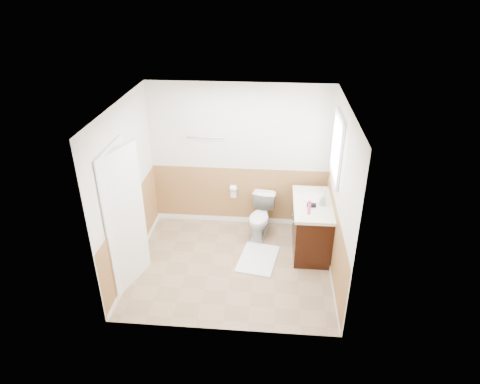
# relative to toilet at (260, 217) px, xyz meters

# --- Properties ---
(floor) EXTENTS (3.00, 3.00, 0.00)m
(floor) POSITION_rel_toilet_xyz_m (-0.39, -0.89, -0.35)
(floor) COLOR #8C7051
(floor) RESTS_ON ground
(ceiling) EXTENTS (3.00, 3.00, 0.00)m
(ceiling) POSITION_rel_toilet_xyz_m (-0.39, -0.89, 2.15)
(ceiling) COLOR white
(ceiling) RESTS_ON floor
(wall_back) EXTENTS (3.00, 0.00, 3.00)m
(wall_back) POSITION_rel_toilet_xyz_m (-0.39, 0.41, 0.90)
(wall_back) COLOR silver
(wall_back) RESTS_ON floor
(wall_front) EXTENTS (3.00, 0.00, 3.00)m
(wall_front) POSITION_rel_toilet_xyz_m (-0.39, -2.19, 0.90)
(wall_front) COLOR silver
(wall_front) RESTS_ON floor
(wall_left) EXTENTS (0.00, 3.00, 3.00)m
(wall_left) POSITION_rel_toilet_xyz_m (-1.89, -0.89, 0.90)
(wall_left) COLOR silver
(wall_left) RESTS_ON floor
(wall_right) EXTENTS (0.00, 3.00, 3.00)m
(wall_right) POSITION_rel_toilet_xyz_m (1.11, -0.89, 0.90)
(wall_right) COLOR silver
(wall_right) RESTS_ON floor
(wainscot_back) EXTENTS (3.00, 0.00, 3.00)m
(wainscot_back) POSITION_rel_toilet_xyz_m (-0.39, 0.40, 0.15)
(wainscot_back) COLOR #A07940
(wainscot_back) RESTS_ON floor
(wainscot_front) EXTENTS (3.00, 0.00, 3.00)m
(wainscot_front) POSITION_rel_toilet_xyz_m (-0.39, -2.18, 0.15)
(wainscot_front) COLOR #A07940
(wainscot_front) RESTS_ON floor
(wainscot_left) EXTENTS (0.00, 2.60, 2.60)m
(wainscot_left) POSITION_rel_toilet_xyz_m (-1.88, -0.89, 0.15)
(wainscot_left) COLOR #A07940
(wainscot_left) RESTS_ON floor
(wainscot_right) EXTENTS (0.00, 2.60, 2.60)m
(wainscot_right) POSITION_rel_toilet_xyz_m (1.10, -0.89, 0.15)
(wainscot_right) COLOR #A07940
(wainscot_right) RESTS_ON floor
(toilet) EXTENTS (0.50, 0.74, 0.70)m
(toilet) POSITION_rel_toilet_xyz_m (0.00, 0.00, 0.00)
(toilet) COLOR silver
(toilet) RESTS_ON floor
(bath_mat) EXTENTS (0.68, 0.88, 0.02)m
(bath_mat) POSITION_rel_toilet_xyz_m (0.00, -0.70, -0.34)
(bath_mat) COLOR white
(bath_mat) RESTS_ON floor
(vanity_cabinet) EXTENTS (0.55, 1.10, 0.80)m
(vanity_cabinet) POSITION_rel_toilet_xyz_m (0.83, -0.33, 0.05)
(vanity_cabinet) COLOR black
(vanity_cabinet) RESTS_ON floor
(vanity_knob_left) EXTENTS (0.03, 0.03, 0.03)m
(vanity_knob_left) POSITION_rel_toilet_xyz_m (0.53, -0.43, 0.20)
(vanity_knob_left) COLOR silver
(vanity_knob_left) RESTS_ON vanity_cabinet
(vanity_knob_right) EXTENTS (0.03, 0.03, 0.03)m
(vanity_knob_right) POSITION_rel_toilet_xyz_m (0.53, -0.23, 0.20)
(vanity_knob_right) COLOR silver
(vanity_knob_right) RESTS_ON vanity_cabinet
(countertop) EXTENTS (0.60, 1.15, 0.05)m
(countertop) POSITION_rel_toilet_xyz_m (0.82, -0.33, 0.48)
(countertop) COLOR beige
(countertop) RESTS_ON vanity_cabinet
(sink_basin) EXTENTS (0.36, 0.36, 0.02)m
(sink_basin) POSITION_rel_toilet_xyz_m (0.83, -0.18, 0.51)
(sink_basin) COLOR silver
(sink_basin) RESTS_ON countertop
(faucet) EXTENTS (0.02, 0.02, 0.14)m
(faucet) POSITION_rel_toilet_xyz_m (1.01, -0.18, 0.57)
(faucet) COLOR white
(faucet) RESTS_ON countertop
(lotion_bottle) EXTENTS (0.05, 0.05, 0.22)m
(lotion_bottle) POSITION_rel_toilet_xyz_m (0.73, -0.67, 0.61)
(lotion_bottle) COLOR #EC3D91
(lotion_bottle) RESTS_ON countertop
(soap_dispenser) EXTENTS (0.09, 0.09, 0.18)m
(soap_dispenser) POSITION_rel_toilet_xyz_m (0.95, -0.39, 0.59)
(soap_dispenser) COLOR #929DA4
(soap_dispenser) RESTS_ON countertop
(hair_dryer_body) EXTENTS (0.14, 0.07, 0.07)m
(hair_dryer_body) POSITION_rel_toilet_xyz_m (0.78, -0.46, 0.54)
(hair_dryer_body) COLOR black
(hair_dryer_body) RESTS_ON countertop
(hair_dryer_handle) EXTENTS (0.03, 0.03, 0.07)m
(hair_dryer_handle) POSITION_rel_toilet_xyz_m (0.75, -0.44, 0.51)
(hair_dryer_handle) COLOR black
(hair_dryer_handle) RESTS_ON countertop
(mirror_panel) EXTENTS (0.02, 0.35, 0.90)m
(mirror_panel) POSITION_rel_toilet_xyz_m (1.09, 0.21, 1.20)
(mirror_panel) COLOR silver
(mirror_panel) RESTS_ON wall_right
(window_frame) EXTENTS (0.04, 0.80, 1.00)m
(window_frame) POSITION_rel_toilet_xyz_m (1.08, -0.30, 1.40)
(window_frame) COLOR white
(window_frame) RESTS_ON wall_right
(window_glass) EXTENTS (0.01, 0.70, 0.90)m
(window_glass) POSITION_rel_toilet_xyz_m (1.10, -0.30, 1.40)
(window_glass) COLOR white
(window_glass) RESTS_ON wall_right
(door) EXTENTS (0.29, 0.78, 2.04)m
(door) POSITION_rel_toilet_xyz_m (-1.79, -1.34, 0.67)
(door) COLOR white
(door) RESTS_ON wall_left
(door_frame) EXTENTS (0.02, 0.92, 2.10)m
(door_frame) POSITION_rel_toilet_xyz_m (-1.86, -1.34, 0.68)
(door_frame) COLOR white
(door_frame) RESTS_ON wall_left
(door_knob) EXTENTS (0.06, 0.06, 0.06)m
(door_knob) POSITION_rel_toilet_xyz_m (-1.73, -1.01, 0.60)
(door_knob) COLOR silver
(door_knob) RESTS_ON door
(towel_bar) EXTENTS (0.62, 0.02, 0.02)m
(towel_bar) POSITION_rel_toilet_xyz_m (-0.94, 0.36, 1.25)
(towel_bar) COLOR silver
(towel_bar) RESTS_ON wall_back
(tp_holder_bar) EXTENTS (0.14, 0.02, 0.02)m
(tp_holder_bar) POSITION_rel_toilet_xyz_m (-0.49, 0.34, 0.35)
(tp_holder_bar) COLOR silver
(tp_holder_bar) RESTS_ON wall_back
(tp_roll) EXTENTS (0.10, 0.11, 0.11)m
(tp_roll) POSITION_rel_toilet_xyz_m (-0.49, 0.34, 0.35)
(tp_roll) COLOR white
(tp_roll) RESTS_ON tp_holder_bar
(tp_sheet) EXTENTS (0.10, 0.01, 0.16)m
(tp_sheet) POSITION_rel_toilet_xyz_m (-0.49, 0.34, 0.24)
(tp_sheet) COLOR white
(tp_sheet) RESTS_ON tp_roll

